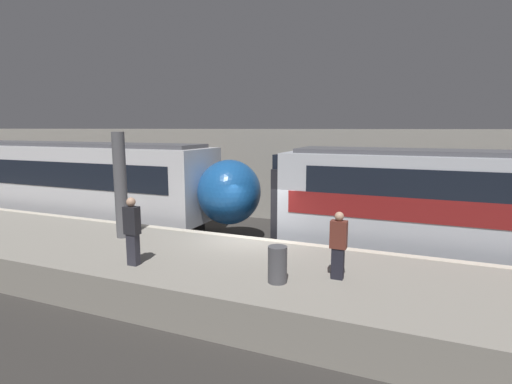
{
  "coord_description": "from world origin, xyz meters",
  "views": [
    {
      "loc": [
        5.01,
        -11.56,
        4.5
      ],
      "look_at": [
        -0.18,
        0.88,
        2.34
      ],
      "focal_mm": 28.0,
      "sensor_mm": 36.0,
      "label": 1
    }
  ],
  "objects_px": {
    "train_modern": "(57,182)",
    "person_walking": "(132,229)",
    "person_waiting": "(338,244)",
    "support_pillar_near": "(120,185)",
    "trash_bin": "(277,264)"
  },
  "relations": [
    {
      "from": "train_modern",
      "to": "person_walking",
      "type": "xyz_separation_m",
      "value": [
        9.35,
        -5.84,
        -0.03
      ]
    },
    {
      "from": "person_waiting",
      "to": "person_walking",
      "type": "height_order",
      "value": "person_walking"
    },
    {
      "from": "support_pillar_near",
      "to": "person_walking",
      "type": "distance_m",
      "value": 3.02
    },
    {
      "from": "train_modern",
      "to": "person_waiting",
      "type": "bearing_deg",
      "value": -18.29
    },
    {
      "from": "train_modern",
      "to": "person_waiting",
      "type": "xyz_separation_m",
      "value": [
        14.39,
        -4.76,
        -0.13
      ]
    },
    {
      "from": "person_walking",
      "to": "trash_bin",
      "type": "bearing_deg",
      "value": 4.86
    },
    {
      "from": "train_modern",
      "to": "support_pillar_near",
      "type": "bearing_deg",
      "value": -27.76
    },
    {
      "from": "train_modern",
      "to": "person_walking",
      "type": "relative_size",
      "value": 11.34
    },
    {
      "from": "train_modern",
      "to": "person_waiting",
      "type": "height_order",
      "value": "train_modern"
    },
    {
      "from": "support_pillar_near",
      "to": "person_waiting",
      "type": "height_order",
      "value": "support_pillar_near"
    },
    {
      "from": "train_modern",
      "to": "person_waiting",
      "type": "distance_m",
      "value": 15.16
    },
    {
      "from": "support_pillar_near",
      "to": "train_modern",
      "type": "height_order",
      "value": "support_pillar_near"
    },
    {
      "from": "person_walking",
      "to": "person_waiting",
      "type": "bearing_deg",
      "value": 12.11
    },
    {
      "from": "support_pillar_near",
      "to": "trash_bin",
      "type": "height_order",
      "value": "support_pillar_near"
    },
    {
      "from": "train_modern",
      "to": "trash_bin",
      "type": "xyz_separation_m",
      "value": [
        13.17,
        -5.51,
        -0.55
      ]
    }
  ]
}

